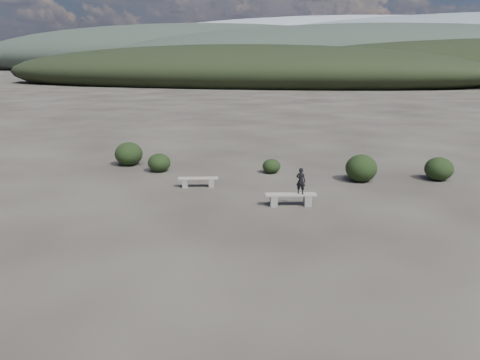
# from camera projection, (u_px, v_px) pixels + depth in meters

# --- Properties ---
(ground) EXTENTS (1200.00, 1200.00, 0.00)m
(ground) POSITION_uv_depth(u_px,v_px,m) (189.00, 242.00, 14.11)
(ground) COLOR #2C2822
(ground) RESTS_ON ground
(bench_left) EXTENTS (1.73, 0.85, 0.43)m
(bench_left) POSITION_uv_depth(u_px,v_px,m) (198.00, 181.00, 20.09)
(bench_left) COLOR gray
(bench_left) RESTS_ON ground
(bench_right) EXTENTS (1.95, 0.94, 0.48)m
(bench_right) POSITION_uv_depth(u_px,v_px,m) (291.00, 199.00, 17.50)
(bench_right) COLOR gray
(bench_right) RESTS_ON ground
(seated_person) EXTENTS (0.40, 0.30, 0.99)m
(seated_person) POSITION_uv_depth(u_px,v_px,m) (301.00, 181.00, 17.34)
(seated_person) COLOR black
(seated_person) RESTS_ON bench_right
(shrub_a) EXTENTS (1.10, 1.10, 0.90)m
(shrub_a) POSITION_uv_depth(u_px,v_px,m) (159.00, 163.00, 22.87)
(shrub_a) COLOR black
(shrub_a) RESTS_ON ground
(shrub_c) EXTENTS (0.87, 0.87, 0.70)m
(shrub_c) POSITION_uv_depth(u_px,v_px,m) (271.00, 166.00, 22.58)
(shrub_c) COLOR black
(shrub_c) RESTS_ON ground
(shrub_d) EXTENTS (1.40, 1.40, 1.23)m
(shrub_d) POSITION_uv_depth(u_px,v_px,m) (361.00, 168.00, 20.98)
(shrub_d) COLOR black
(shrub_d) RESTS_ON ground
(shrub_e) EXTENTS (1.27, 1.27, 1.06)m
(shrub_e) POSITION_uv_depth(u_px,v_px,m) (439.00, 169.00, 21.23)
(shrub_e) COLOR black
(shrub_e) RESTS_ON ground
(shrub_f) EXTENTS (1.43, 1.43, 1.21)m
(shrub_f) POSITION_uv_depth(u_px,v_px,m) (129.00, 154.00, 24.24)
(shrub_f) COLOR black
(shrub_f) RESTS_ON ground
(mountain_ridges) EXTENTS (500.00, 400.00, 56.00)m
(mountain_ridges) POSITION_uv_depth(u_px,v_px,m) (350.00, 52.00, 330.70)
(mountain_ridges) COLOR black
(mountain_ridges) RESTS_ON ground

